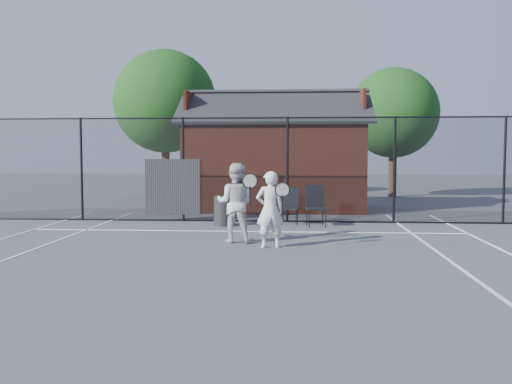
# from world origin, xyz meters

# --- Properties ---
(ground) EXTENTS (80.00, 80.00, 0.00)m
(ground) POSITION_xyz_m (0.00, 0.00, 0.00)
(ground) COLOR #484C52
(ground) RESTS_ON ground
(court_lines) EXTENTS (11.02, 18.00, 0.01)m
(court_lines) POSITION_xyz_m (0.00, -1.32, 0.01)
(court_lines) COLOR white
(court_lines) RESTS_ON ground
(fence) EXTENTS (22.04, 3.00, 3.00)m
(fence) POSITION_xyz_m (-0.30, 5.00, 1.45)
(fence) COLOR black
(fence) RESTS_ON ground
(clubhouse) EXTENTS (6.50, 4.36, 4.19)m
(clubhouse) POSITION_xyz_m (0.50, 9.00, 1.61)
(clubhouse) COLOR maroon
(clubhouse) RESTS_ON ground
(tree_left) EXTENTS (4.48, 4.48, 6.44)m
(tree_left) POSITION_xyz_m (-4.50, 13.50, 4.19)
(tree_left) COLOR #362015
(tree_left) RESTS_ON ground
(tree_right) EXTENTS (3.97, 3.97, 5.70)m
(tree_right) POSITION_xyz_m (5.50, 14.50, 3.71)
(tree_right) COLOR #362015
(tree_right) RESTS_ON ground
(player_front) EXTENTS (0.75, 0.59, 1.61)m
(player_front) POSITION_xyz_m (0.72, 0.65, 0.81)
(player_front) COLOR white
(player_front) RESTS_ON ground
(player_back) EXTENTS (0.99, 0.75, 1.76)m
(player_back) POSITION_xyz_m (-0.08, 1.31, 0.88)
(player_back) COLOR silver
(player_back) RESTS_ON ground
(chair_left) EXTENTS (0.52, 0.54, 1.00)m
(chair_left) POSITION_xyz_m (1.08, 4.49, 0.50)
(chair_left) COLOR black
(chair_left) RESTS_ON ground
(chair_right) EXTENTS (0.60, 0.62, 1.09)m
(chair_right) POSITION_xyz_m (1.80, 4.10, 0.55)
(chair_right) COLOR black
(chair_right) RESTS_ON ground
(waste_bin) EXTENTS (0.60, 0.60, 0.80)m
(waste_bin) POSITION_xyz_m (-0.70, 4.10, 0.40)
(waste_bin) COLOR #242424
(waste_bin) RESTS_ON ground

